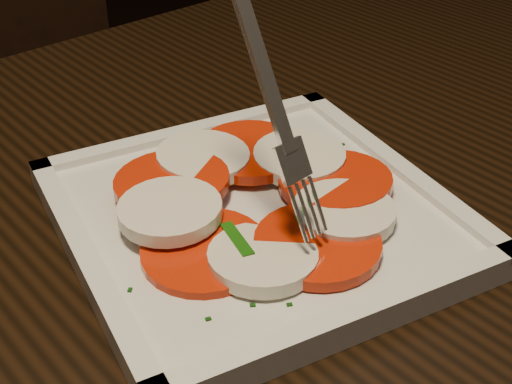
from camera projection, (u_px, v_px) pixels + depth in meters
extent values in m
cube|color=black|center=(342.00, 196.00, 0.58)|extent=(1.29, 0.95, 0.04)
cylinder|color=black|center=(398.00, 176.00, 1.30)|extent=(0.06, 0.06, 0.71)
cube|color=black|center=(14.00, 145.00, 1.20)|extent=(0.50, 0.50, 0.04)
cylinder|color=black|center=(156.00, 295.00, 1.25)|extent=(0.04, 0.04, 0.41)
cylinder|color=black|center=(114.00, 189.00, 1.53)|extent=(0.04, 0.04, 0.41)
cube|color=silver|center=(256.00, 218.00, 0.51)|extent=(0.28, 0.28, 0.01)
cylinder|color=red|center=(205.00, 252.00, 0.46)|extent=(0.08, 0.08, 0.01)
cylinder|color=silver|center=(263.00, 259.00, 0.45)|extent=(0.07, 0.07, 0.02)
cylinder|color=red|center=(317.00, 244.00, 0.46)|extent=(0.08, 0.08, 0.01)
cylinder|color=silver|center=(344.00, 212.00, 0.49)|extent=(0.07, 0.07, 0.01)
cylinder|color=red|center=(335.00, 181.00, 0.52)|extent=(0.08, 0.08, 0.01)
cylinder|color=silver|center=(299.00, 158.00, 0.54)|extent=(0.07, 0.07, 0.01)
cylinder|color=red|center=(251.00, 151.00, 0.55)|extent=(0.08, 0.08, 0.01)
cylinder|color=silver|center=(203.00, 158.00, 0.54)|extent=(0.07, 0.07, 0.01)
cylinder|color=red|center=(172.00, 182.00, 0.51)|extent=(0.08, 0.08, 0.01)
cylinder|color=silver|center=(170.00, 210.00, 0.48)|extent=(0.07, 0.07, 0.01)
cube|color=#19520E|center=(224.00, 169.00, 0.53)|extent=(0.03, 0.03, 0.01)
cube|color=#19520E|center=(237.00, 238.00, 0.46)|extent=(0.01, 0.04, 0.00)
cube|color=#19520E|center=(257.00, 158.00, 0.54)|extent=(0.02, 0.03, 0.00)
cube|color=#19520E|center=(175.00, 198.00, 0.50)|extent=(0.03, 0.02, 0.00)
cube|color=#19520E|center=(351.00, 200.00, 0.50)|extent=(0.03, 0.04, 0.00)
cube|color=#19520E|center=(332.00, 191.00, 0.51)|extent=(0.03, 0.02, 0.00)
cube|color=#0C3509|center=(273.00, 135.00, 0.59)|extent=(0.00, 0.00, 0.00)
cube|color=#0C3509|center=(316.00, 147.00, 0.58)|extent=(0.00, 0.00, 0.00)
cube|color=#0C3509|center=(289.00, 305.00, 0.42)|extent=(0.00, 0.00, 0.00)
cube|color=#0C3509|center=(314.00, 157.00, 0.56)|extent=(0.00, 0.00, 0.00)
cube|color=#0C3509|center=(343.00, 145.00, 0.58)|extent=(0.00, 0.00, 0.00)
cube|color=#0C3509|center=(385.00, 203.00, 0.51)|extent=(0.00, 0.00, 0.00)
cube|color=#0C3509|center=(285.00, 150.00, 0.57)|extent=(0.00, 0.00, 0.00)
cube|color=#0C3509|center=(352.00, 277.00, 0.44)|extent=(0.00, 0.00, 0.00)
cube|color=#0C3509|center=(389.00, 186.00, 0.53)|extent=(0.00, 0.00, 0.00)
cube|color=#0C3509|center=(130.00, 290.00, 0.44)|extent=(0.00, 0.00, 0.00)
cube|color=#0C3509|center=(250.00, 148.00, 0.58)|extent=(0.00, 0.00, 0.00)
cube|color=#0C3509|center=(171.00, 156.00, 0.57)|extent=(0.00, 0.00, 0.00)
cube|color=#0C3509|center=(253.00, 305.00, 0.42)|extent=(0.00, 0.00, 0.00)
cube|color=#0C3509|center=(222.00, 137.00, 0.59)|extent=(0.00, 0.00, 0.00)
cube|color=#0C3509|center=(189.00, 162.00, 0.56)|extent=(0.00, 0.00, 0.00)
cube|color=#0C3509|center=(199.00, 139.00, 0.59)|extent=(0.00, 0.00, 0.00)
cube|color=#0C3509|center=(241.00, 132.00, 0.60)|extent=(0.00, 0.00, 0.00)
cube|color=#0C3509|center=(213.00, 290.00, 0.44)|extent=(0.00, 0.00, 0.00)
cube|color=#0C3509|center=(224.00, 288.00, 0.44)|extent=(0.00, 0.00, 0.00)
cube|color=#0C3509|center=(208.00, 319.00, 0.41)|extent=(0.00, 0.00, 0.00)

